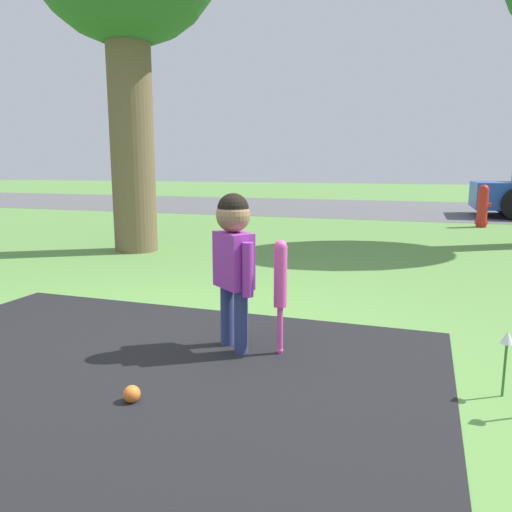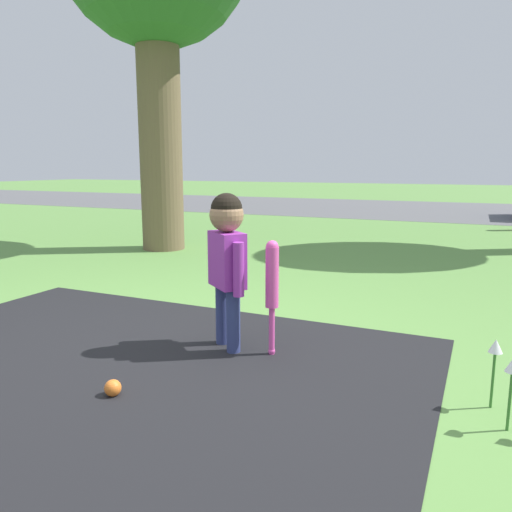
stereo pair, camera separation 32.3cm
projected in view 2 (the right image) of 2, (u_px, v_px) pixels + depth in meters
ground_plane at (151, 357)px, 2.82m from camera, size 60.00×60.00×0.00m
street_strip at (412, 209)px, 12.57m from camera, size 40.00×6.00×0.01m
child at (227, 249)px, 2.86m from camera, size 0.31×0.26×0.92m
baseball_bat at (272, 282)px, 2.78m from camera, size 0.07×0.07×0.66m
sports_ball at (113, 388)px, 2.33m from camera, size 0.08×0.08×0.08m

